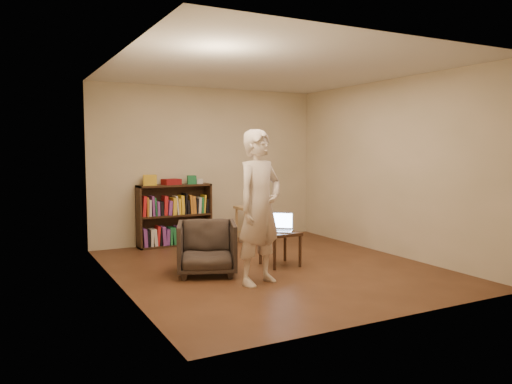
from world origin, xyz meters
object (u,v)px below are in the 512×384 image
stool (250,213)px  armchair (207,248)px  side_table (280,237)px  person (259,207)px  bookshelf (174,219)px  laptop (280,227)px

stool → armchair: 2.21m
armchair → side_table: (1.06, -0.01, 0.05)m
person → bookshelf: bearing=74.2°
stool → laptop: 1.68m
laptop → side_table: bearing=-86.4°
armchair → laptop: bearing=22.3°
bookshelf → person: size_ratio=0.67×
person → armchair: bearing=100.4°
bookshelf → laptop: (0.85, -1.97, 0.08)m
bookshelf → stool: 1.26m
armchair → person: (0.39, -0.69, 0.56)m
stool → person: size_ratio=0.34×
bookshelf → stool: bookshelf is taller
bookshelf → laptop: bookshelf is taller
bookshelf → side_table: (0.82, -2.02, -0.06)m
laptop → person: person is taller
bookshelf → armchair: 2.02m
armchair → side_table: 1.06m
side_table → person: bearing=-135.1°
stool → side_table: (-0.39, -1.68, -0.11)m
stool → laptop: size_ratio=1.44×
bookshelf → person: (0.15, -2.69, 0.46)m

